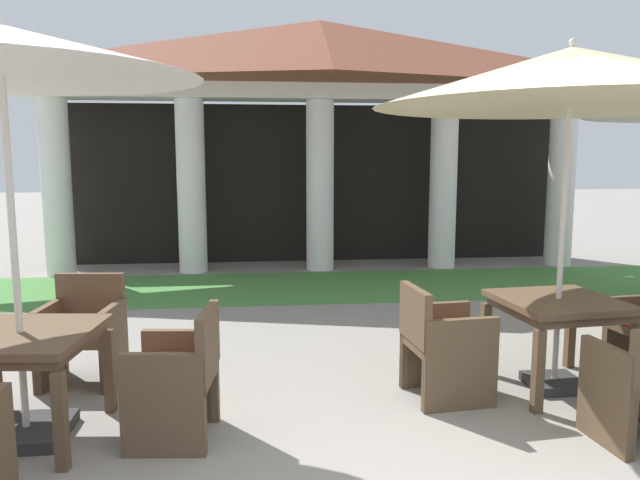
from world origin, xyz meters
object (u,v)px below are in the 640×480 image
(patio_umbrella_near_foreground, at_px, (571,78))
(patio_chair_near_foreground_west, at_px, (443,345))
(patio_umbrella_mid_left, at_px, (0,56))
(patio_table_near_foreground, at_px, (558,311))
(patio_chair_mid_left_east, at_px, (178,378))
(patio_table_mid_left, at_px, (21,347))
(patio_chair_mid_left_north, at_px, (83,334))

(patio_umbrella_near_foreground, xyz_separation_m, patio_chair_near_foreground_west, (-0.96, -0.09, -2.00))
(patio_chair_near_foreground_west, relative_size, patio_umbrella_mid_left, 0.32)
(patio_umbrella_near_foreground, bearing_deg, patio_umbrella_mid_left, -173.21)
(patio_table_near_foreground, height_order, patio_umbrella_near_foreground, patio_umbrella_near_foreground)
(patio_table_near_foreground, relative_size, patio_chair_mid_left_east, 1.11)
(patio_table_near_foreground, xyz_separation_m, patio_umbrella_near_foreground, (0.00, -0.00, 1.79))
(patio_chair_near_foreground_west, height_order, patio_table_mid_left, patio_chair_near_foreground_west)
(patio_table_mid_left, height_order, patio_umbrella_mid_left, patio_umbrella_mid_left)
(patio_table_near_foreground, height_order, patio_chair_mid_left_north, patio_chair_mid_left_north)
(patio_table_near_foreground, relative_size, patio_chair_mid_left_north, 1.11)
(patio_table_near_foreground, xyz_separation_m, patio_umbrella_mid_left, (-3.88, -0.46, 1.81))
(patio_table_mid_left, bearing_deg, patio_chair_mid_left_east, -5.86)
(patio_table_near_foreground, bearing_deg, patio_chair_near_foreground_west, -174.35)
(patio_table_mid_left, xyz_separation_m, patio_umbrella_mid_left, (0.00, -0.00, 1.82))
(patio_table_mid_left, bearing_deg, patio_umbrella_mid_left, -26.57)
(patio_umbrella_near_foreground, xyz_separation_m, patio_chair_mid_left_north, (-3.77, 0.54, -2.01))
(patio_chair_mid_left_east, distance_m, patio_chair_mid_left_north, 1.42)
(patio_chair_near_foreground_west, xyz_separation_m, patio_chair_mid_left_north, (-2.82, 0.63, -0.01))
(patio_chair_near_foreground_west, bearing_deg, patio_chair_mid_left_north, -108.35)
(patio_umbrella_near_foreground, height_order, patio_chair_mid_left_east, patio_umbrella_near_foreground)
(patio_chair_near_foreground_west, xyz_separation_m, patio_umbrella_mid_left, (-2.92, -0.37, 2.03))
(patio_umbrella_near_foreground, relative_size, patio_umbrella_mid_left, 1.10)
(patio_umbrella_near_foreground, bearing_deg, patio_table_mid_left, -173.21)
(patio_table_near_foreground, distance_m, patio_umbrella_near_foreground, 1.79)
(patio_table_mid_left, distance_m, patio_chair_mid_left_north, 1.03)
(patio_chair_near_foreground_west, distance_m, patio_table_mid_left, 2.95)
(patio_umbrella_near_foreground, distance_m, patio_chair_near_foreground_west, 2.22)
(patio_umbrella_near_foreground, relative_size, patio_chair_near_foreground_west, 3.40)
(patio_chair_mid_left_east, bearing_deg, patio_chair_near_foreground_west, -70.42)
(patio_table_near_foreground, height_order, patio_table_mid_left, patio_table_near_foreground)
(patio_umbrella_mid_left, height_order, patio_chair_mid_left_north, patio_umbrella_mid_left)
(patio_umbrella_near_foreground, xyz_separation_m, patio_umbrella_mid_left, (-3.88, -0.46, 0.02))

